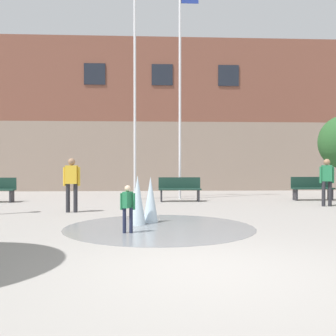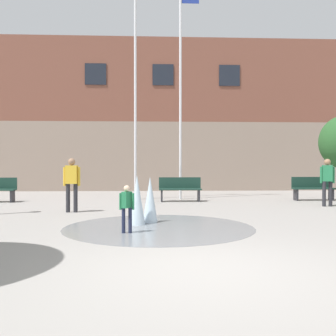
{
  "view_description": "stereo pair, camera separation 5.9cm",
  "coord_description": "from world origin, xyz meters",
  "px_view_note": "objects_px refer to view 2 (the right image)",
  "views": [
    {
      "loc": [
        -0.76,
        -5.29,
        1.43
      ],
      "look_at": [
        -0.15,
        6.52,
        1.3
      ],
      "focal_mm": 42.0,
      "sensor_mm": 36.0,
      "label": 1
    },
    {
      "loc": [
        -0.7,
        -5.29,
        1.43
      ],
      "look_at": [
        -0.15,
        6.52,
        1.3
      ],
      "focal_mm": 42.0,
      "sensor_mm": 36.0,
      "label": 2
    }
  ],
  "objects_px": {
    "flagpole_left": "(136,82)",
    "flagpole_right": "(181,85)",
    "park_bench_near_trashcan": "(313,188)",
    "park_bench_under_right_flagpole": "(180,189)",
    "child_with_pink_shirt": "(127,205)",
    "adult_in_red": "(72,181)",
    "teen_by_trashcan": "(327,179)"
  },
  "relations": [
    {
      "from": "flagpole_left",
      "to": "flagpole_right",
      "type": "relative_size",
      "value": 1.02
    },
    {
      "from": "park_bench_near_trashcan",
      "to": "flagpole_left",
      "type": "relative_size",
      "value": 0.18
    },
    {
      "from": "park_bench_under_right_flagpole",
      "to": "child_with_pink_shirt",
      "type": "relative_size",
      "value": 1.62
    },
    {
      "from": "flagpole_left",
      "to": "child_with_pink_shirt",
      "type": "bearing_deg",
      "value": -89.44
    },
    {
      "from": "adult_in_red",
      "to": "park_bench_under_right_flagpole",
      "type": "bearing_deg",
      "value": 47.79
    },
    {
      "from": "park_bench_near_trashcan",
      "to": "child_with_pink_shirt",
      "type": "distance_m",
      "value": 9.76
    },
    {
      "from": "teen_by_trashcan",
      "to": "child_with_pink_shirt",
      "type": "distance_m",
      "value": 8.0
    },
    {
      "from": "park_bench_under_right_flagpole",
      "to": "park_bench_near_trashcan",
      "type": "relative_size",
      "value": 1.0
    },
    {
      "from": "flagpole_right",
      "to": "child_with_pink_shirt",
      "type": "bearing_deg",
      "value": -102.71
    },
    {
      "from": "flagpole_right",
      "to": "park_bench_near_trashcan",
      "type": "bearing_deg",
      "value": -8.39
    },
    {
      "from": "flagpole_left",
      "to": "park_bench_near_trashcan",
      "type": "bearing_deg",
      "value": -6.21
    },
    {
      "from": "park_bench_near_trashcan",
      "to": "teen_by_trashcan",
      "type": "height_order",
      "value": "teen_by_trashcan"
    },
    {
      "from": "teen_by_trashcan",
      "to": "park_bench_under_right_flagpole",
      "type": "bearing_deg",
      "value": 6.32
    },
    {
      "from": "park_bench_under_right_flagpole",
      "to": "flagpole_right",
      "type": "distance_m",
      "value": 4.26
    },
    {
      "from": "flagpole_right",
      "to": "adult_in_red",
      "type": "bearing_deg",
      "value": -130.61
    },
    {
      "from": "park_bench_under_right_flagpole",
      "to": "adult_in_red",
      "type": "relative_size",
      "value": 1.01
    },
    {
      "from": "park_bench_near_trashcan",
      "to": "flagpole_left",
      "type": "height_order",
      "value": "flagpole_left"
    },
    {
      "from": "flagpole_left",
      "to": "flagpole_right",
      "type": "bearing_deg",
      "value": -0.0
    },
    {
      "from": "teen_by_trashcan",
      "to": "adult_in_red",
      "type": "bearing_deg",
      "value": 36.95
    },
    {
      "from": "park_bench_near_trashcan",
      "to": "flagpole_left",
      "type": "xyz_separation_m",
      "value": [
        -6.93,
        0.75,
        4.24
      ]
    },
    {
      "from": "adult_in_red",
      "to": "flagpole_left",
      "type": "relative_size",
      "value": 0.18
    },
    {
      "from": "park_bench_near_trashcan",
      "to": "park_bench_under_right_flagpole",
      "type": "bearing_deg",
      "value": -177.54
    },
    {
      "from": "child_with_pink_shirt",
      "to": "flagpole_right",
      "type": "distance_m",
      "value": 8.88
    },
    {
      "from": "park_bench_under_right_flagpole",
      "to": "adult_in_red",
      "type": "distance_m",
      "value": 4.7
    },
    {
      "from": "flagpole_right",
      "to": "teen_by_trashcan",
      "type": "bearing_deg",
      "value": -32.17
    },
    {
      "from": "adult_in_red",
      "to": "flagpole_right",
      "type": "height_order",
      "value": "flagpole_right"
    },
    {
      "from": "park_bench_near_trashcan",
      "to": "child_with_pink_shirt",
      "type": "xyz_separation_m",
      "value": [
        -6.85,
        -6.96,
        0.1
      ]
    },
    {
      "from": "park_bench_near_trashcan",
      "to": "teen_by_trashcan",
      "type": "distance_m",
      "value": 2.28
    },
    {
      "from": "park_bench_near_trashcan",
      "to": "child_with_pink_shirt",
      "type": "bearing_deg",
      "value": -134.56
    },
    {
      "from": "park_bench_under_right_flagpole",
      "to": "child_with_pink_shirt",
      "type": "bearing_deg",
      "value": -103.57
    },
    {
      "from": "flagpole_left",
      "to": "flagpole_right",
      "type": "xyz_separation_m",
      "value": [
        1.81,
        -0.0,
        -0.1
      ]
    },
    {
      "from": "park_bench_near_trashcan",
      "to": "flagpole_right",
      "type": "relative_size",
      "value": 0.18
    }
  ]
}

